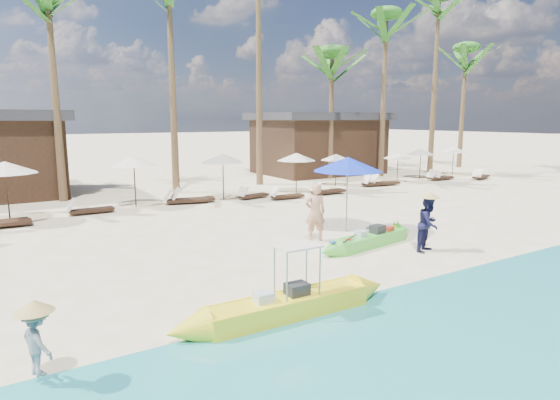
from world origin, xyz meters
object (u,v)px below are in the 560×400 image
green_canoe (370,240)px  yellow_canoe (288,305)px  tourist (315,212)px  blue_umbrella (348,164)px

green_canoe → yellow_canoe: (-4.96, -3.10, 0.03)m
tourist → blue_umbrella: (1.71, 0.50, 1.42)m
green_canoe → blue_umbrella: size_ratio=1.82×
green_canoe → blue_umbrella: 2.96m
green_canoe → tourist: (-1.06, 1.42, 0.73)m
yellow_canoe → blue_umbrella: bearing=42.6°
yellow_canoe → blue_umbrella: (5.61, 5.02, 2.12)m
yellow_canoe → blue_umbrella: 7.82m
tourist → blue_umbrella: size_ratio=0.72×
green_canoe → blue_umbrella: (0.65, 1.92, 2.15)m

